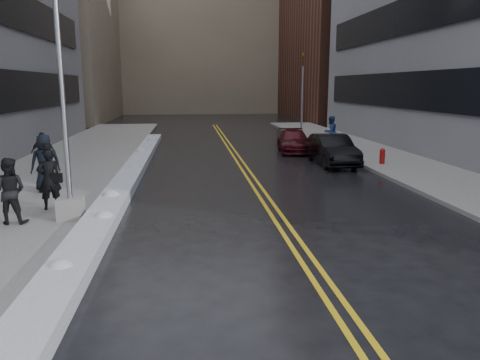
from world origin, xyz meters
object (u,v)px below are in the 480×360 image
object	(u,v)px
pedestrian_b	(9,191)
car_black	(332,150)
lamppost	(65,133)
pedestrian_d	(43,152)
pedestrian_c	(45,163)
pedestrian_fedora	(49,179)
fire_hydrant	(382,155)
traffic_signal	(302,90)
car_maroon	(294,141)
pedestrian_east	(331,132)

from	to	relation	value
pedestrian_b	car_black	world-z (taller)	pedestrian_b
lamppost	car_black	size ratio (longest dim) A/B	1.73
lamppost	pedestrian_d	xyz separation A→B (m)	(-2.86, 7.51, -1.54)
lamppost	pedestrian_c	distance (m)	4.20
lamppost	pedestrian_fedora	world-z (taller)	lamppost
pedestrian_c	car_black	bearing A→B (deg)	-178.34
lamppost	pedestrian_d	size ratio (longest dim) A/B	4.52
fire_hydrant	car_black	bearing A→B (deg)	159.89
pedestrian_fedora	pedestrian_b	world-z (taller)	pedestrian_fedora
traffic_signal	pedestrian_d	distance (m)	20.75
lamppost	pedestrian_c	world-z (taller)	lamppost
car_maroon	pedestrian_d	bearing A→B (deg)	-147.93
car_black	car_maroon	bearing A→B (deg)	99.34
traffic_signal	pedestrian_fedora	size ratio (longest dim) A/B	3.29
traffic_signal	pedestrian_east	bearing A→B (deg)	-91.30
car_maroon	pedestrian_fedora	bearing A→B (deg)	-123.43
fire_hydrant	car_maroon	distance (m)	6.22
pedestrian_d	traffic_signal	bearing A→B (deg)	-135.44
pedestrian_east	pedestrian_b	bearing A→B (deg)	19.29
pedestrian_fedora	car_maroon	world-z (taller)	pedestrian_fedora
traffic_signal	pedestrian_east	world-z (taller)	traffic_signal
fire_hydrant	pedestrian_d	bearing A→B (deg)	-178.15
fire_hydrant	car_black	distance (m)	2.34
pedestrian_fedora	car_maroon	bearing A→B (deg)	-150.44
pedestrian_east	car_maroon	world-z (taller)	pedestrian_east
pedestrian_c	pedestrian_b	bearing A→B (deg)	70.53
pedestrian_fedora	pedestrian_b	bearing A→B (deg)	44.98
pedestrian_c	car_black	size ratio (longest dim) A/B	0.45
fire_hydrant	pedestrian_fedora	xyz separation A→B (m)	(-13.14, -6.86, 0.51)
pedestrian_fedora	fire_hydrant	bearing A→B (deg)	-173.39
pedestrian_fedora	pedestrian_b	xyz separation A→B (m)	(-0.63, -1.40, -0.03)
lamppost	fire_hydrant	size ratio (longest dim) A/B	10.45
lamppost	car_black	world-z (taller)	lamppost
pedestrian_east	car_maroon	bearing A→B (deg)	-14.62
lamppost	pedestrian_d	world-z (taller)	lamppost
pedestrian_b	lamppost	bearing A→B (deg)	-166.55
fire_hydrant	pedestrian_b	size ratio (longest dim) A/B	0.41
pedestrian_c	traffic_signal	bearing A→B (deg)	-148.34
fire_hydrant	pedestrian_c	world-z (taller)	pedestrian_c
pedestrian_fedora	car_black	xyz separation A→B (m)	(10.96, 7.66, -0.33)
pedestrian_b	pedestrian_c	world-z (taller)	pedestrian_c
lamppost	traffic_signal	bearing A→B (deg)	61.79
fire_hydrant	traffic_signal	world-z (taller)	traffic_signal
pedestrian_c	pedestrian_east	distance (m)	16.86
pedestrian_fedora	car_maroon	size ratio (longest dim) A/B	0.43
pedestrian_fedora	car_maroon	xyz separation A→B (m)	(10.14, 12.31, -0.44)
pedestrian_d	car_black	world-z (taller)	pedestrian_d
car_black	pedestrian_east	bearing A→B (deg)	73.22
pedestrian_fedora	pedestrian_east	xyz separation A→B (m)	(12.46, 12.87, 0.02)
fire_hydrant	pedestrian_b	bearing A→B (deg)	-149.03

